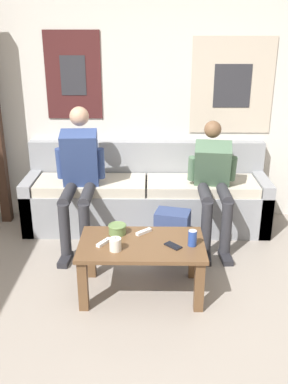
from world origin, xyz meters
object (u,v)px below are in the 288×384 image
(couch, at_px, (146,198))
(game_controller_near_right, at_px, (144,232))
(coffee_table, at_px, (142,253))
(pillar_candle, at_px, (115,244))
(cell_phone, at_px, (173,246))
(person_seated_adult, at_px, (79,173))
(backpack, at_px, (172,235))
(drink_can_blue, at_px, (192,238))
(game_controller_near_left, at_px, (104,242))
(ceramic_bowl, at_px, (117,229))
(person_seated_teen, at_px, (214,180))

(couch, distance_m, game_controller_near_right, 1.08)
(coffee_table, xyz_separation_m, pillar_candle, (-0.19, -0.12, 0.14))
(cell_phone, bearing_deg, pillar_candle, -171.38)
(person_seated_adult, relative_size, pillar_candle, 11.86)
(backpack, bearing_deg, drink_can_blue, -79.07)
(couch, bearing_deg, game_controller_near_left, -104.00)
(couch, bearing_deg, person_seated_adult, -151.38)
(ceramic_bowl, relative_size, pillar_candle, 1.35)
(ceramic_bowl, xyz_separation_m, game_controller_near_left, (-0.09, -0.17, -0.03))
(game_controller_near_right, bearing_deg, person_seated_teen, 48.79)
(coffee_table, height_order, game_controller_near_right, game_controller_near_right)
(couch, height_order, game_controller_near_left, couch)
(person_seated_teen, distance_m, pillar_candle, 1.34)
(pillar_candle, height_order, game_controller_near_right, pillar_candle)
(game_controller_near_left, bearing_deg, backpack, 47.22)
(person_seated_adult, xyz_separation_m, ceramic_bowl, (0.41, -0.74, -0.22))
(coffee_table, relative_size, drink_can_blue, 7.79)
(drink_can_blue, bearing_deg, coffee_table, 174.44)
(cell_phone, bearing_deg, game_controller_near_right, 135.96)
(person_seated_adult, relative_size, cell_phone, 8.96)
(coffee_table, bearing_deg, person_seated_teen, 53.69)
(coffee_table, distance_m, game_controller_near_right, 0.19)
(ceramic_bowl, relative_size, cell_phone, 1.02)
(ceramic_bowl, height_order, game_controller_near_left, ceramic_bowl)
(person_seated_adult, height_order, cell_phone, person_seated_adult)
(pillar_candle, bearing_deg, backpack, 56.75)
(person_seated_teen, bearing_deg, couch, 152.60)
(couch, xyz_separation_m, backpack, (0.24, -0.66, -0.10))
(ceramic_bowl, xyz_separation_m, drink_can_blue, (0.58, -0.19, 0.02))
(game_controller_near_right, bearing_deg, drink_can_blue, -28.38)
(person_seated_adult, xyz_separation_m, backpack, (0.87, -0.31, -0.49))
(ceramic_bowl, distance_m, drink_can_blue, 0.61)
(backpack, bearing_deg, person_seated_teen, 39.41)
(ceramic_bowl, distance_m, game_controller_near_right, 0.21)
(couch, distance_m, cell_phone, 1.32)
(couch, xyz_separation_m, game_controller_near_right, (-0.01, -1.07, 0.14))
(person_seated_adult, relative_size, ceramic_bowl, 8.77)
(coffee_table, relative_size, cell_phone, 6.71)
(backpack, height_order, game_controller_near_left, game_controller_near_left)
(person_seated_teen, xyz_separation_m, ceramic_bowl, (-0.86, -0.75, -0.15))
(game_controller_near_left, bearing_deg, drink_can_blue, -1.34)
(person_seated_teen, height_order, game_controller_near_left, person_seated_teen)
(person_seated_teen, distance_m, game_controller_near_right, 1.00)
(drink_can_blue, distance_m, game_controller_near_left, 0.67)
(backpack, xyz_separation_m, ceramic_bowl, (-0.46, -0.42, 0.27))
(backpack, bearing_deg, ceramic_bowl, -137.47)
(game_controller_near_right, relative_size, cell_phone, 0.90)
(person_seated_adult, xyz_separation_m, game_controller_near_left, (0.32, -0.91, -0.25))
(pillar_candle, bearing_deg, ceramic_bowl, 91.05)
(coffee_table, relative_size, game_controller_near_left, 6.93)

